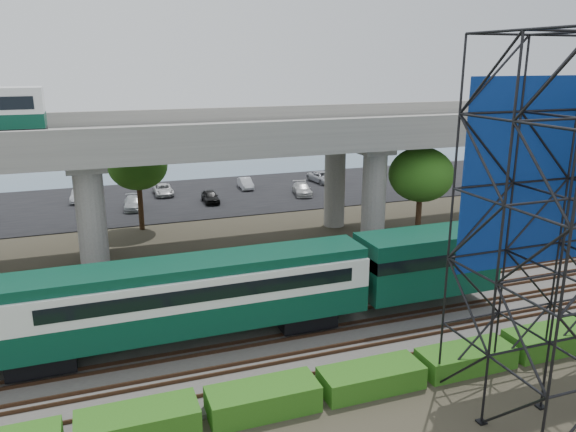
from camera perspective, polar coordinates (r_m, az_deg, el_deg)
name	(u,v)px	position (r m, az deg, el deg)	size (l,w,h in m)	color
ground	(313,347)	(29.22, 2.56, -13.15)	(140.00, 140.00, 0.00)	#474233
ballast_bed	(299,328)	(30.82, 1.12, -11.32)	(90.00, 12.00, 0.20)	slate
service_road	(254,275)	(38.21, -3.48, -5.95)	(90.00, 5.00, 0.08)	black
parking_lot	(191,197)	(60.14, -9.87, 1.87)	(90.00, 18.00, 0.08)	black
harbor_water	(162,163)	(81.47, -12.67, 5.28)	(140.00, 40.00, 0.03)	#4A6079
rail_tracks	(299,325)	(30.74, 1.12, -11.02)	(90.00, 9.52, 0.16)	#472D1E
commuter_train	(223,290)	(28.56, -6.58, -7.53)	(29.30, 3.06, 4.30)	black
overpass	(213,144)	(40.97, -7.67, 7.26)	(80.00, 12.00, 12.40)	#9E9B93
hedge_strip	(371,377)	(25.98, 8.47, -15.87)	(34.60, 1.80, 1.20)	#2B5C15
trees	(167,183)	(41.03, -12.15, 3.31)	(40.94, 16.94, 7.69)	#382314
suv	(182,268)	(37.77, -10.67, -5.25)	(2.35, 5.10, 1.42)	black
parked_cars	(207,191)	(59.93, -8.24, 2.53)	(37.62, 9.64, 1.26)	silver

